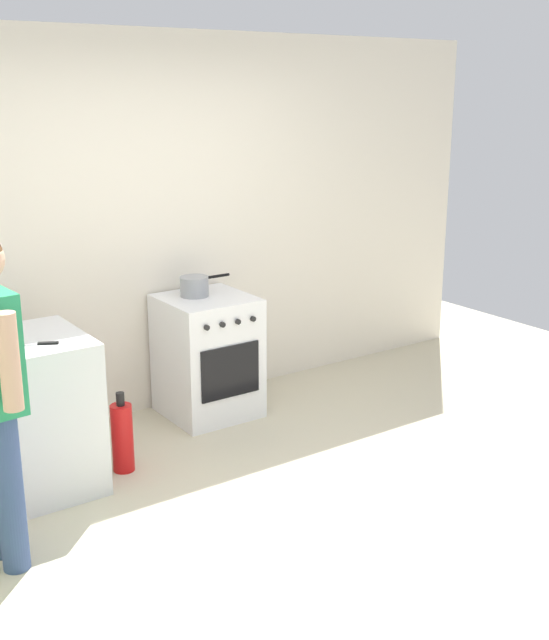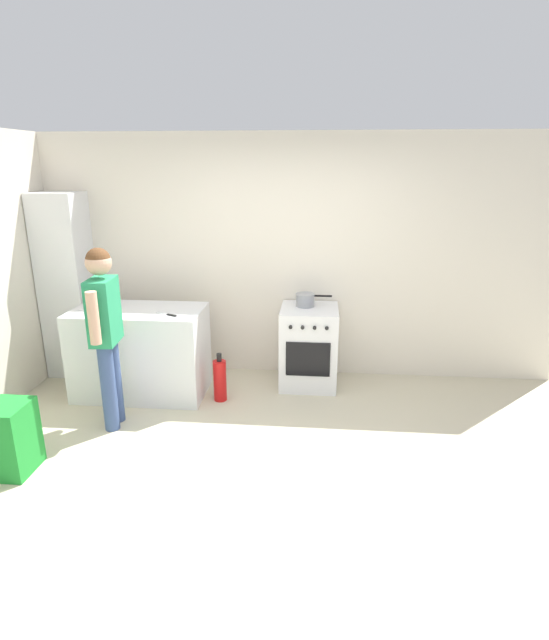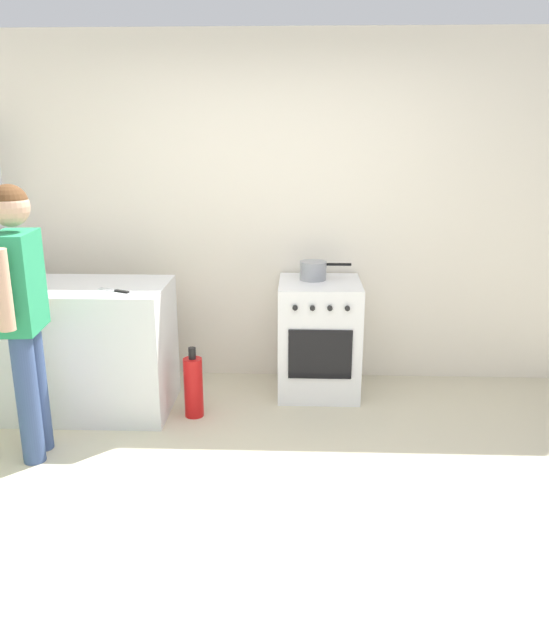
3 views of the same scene
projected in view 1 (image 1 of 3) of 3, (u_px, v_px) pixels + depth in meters
The scene contains 6 objects.
ground_plane at pixel (301, 522), 4.27m from camera, with size 8.00×8.00×0.00m, color beige.
back_wall at pixel (132, 229), 5.44m from camera, with size 6.00×0.10×2.60m, color silver.
oven_left at pixel (207, 356), 5.58m from camera, with size 0.59×0.62×0.85m.
pot at pixel (195, 286), 5.47m from camera, with size 0.38×0.20×0.14m.
knife_utility at pixel (37, 344), 4.29m from camera, with size 0.24×0.14×0.01m.
fire_extinguisher at pixel (122, 437), 4.79m from camera, with size 0.13×0.13×0.50m.
Camera 1 is at (-2.28, -3.04, 2.23)m, focal length 45.00 mm.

